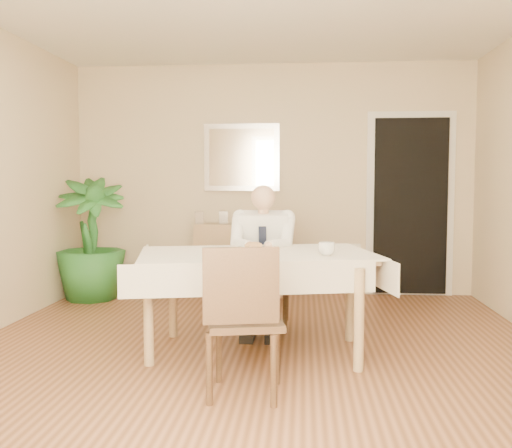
# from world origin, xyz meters

# --- Properties ---
(room) EXTENTS (5.00, 5.02, 2.60)m
(room) POSITION_xyz_m (0.00, 0.00, 1.30)
(room) COLOR brown
(room) RESTS_ON ground
(window) EXTENTS (1.34, 0.04, 1.44)m
(window) POSITION_xyz_m (0.00, -2.47, 1.45)
(window) COLOR white
(window) RESTS_ON room
(doorway) EXTENTS (0.96, 0.07, 2.10)m
(doorway) POSITION_xyz_m (1.55, 2.46, 1.00)
(doorway) COLOR white
(doorway) RESTS_ON ground
(mirror) EXTENTS (0.86, 0.04, 0.76)m
(mirror) POSITION_xyz_m (-0.34, 2.47, 1.55)
(mirror) COLOR silver
(mirror) RESTS_ON room
(dining_table) EXTENTS (1.93, 1.38, 0.75)m
(dining_table) POSITION_xyz_m (0.02, 0.17, 0.67)
(dining_table) COLOR olive
(dining_table) RESTS_ON ground
(chair_far) EXTENTS (0.47, 0.47, 0.95)m
(chair_far) POSITION_xyz_m (0.02, 1.06, 0.54)
(chair_far) COLOR #3C2616
(chair_far) RESTS_ON ground
(chair_near) EXTENTS (0.51, 0.51, 0.91)m
(chair_near) POSITION_xyz_m (0.02, -0.76, 0.51)
(chair_near) COLOR #3C2616
(chair_near) RESTS_ON ground
(seated_man) EXTENTS (0.48, 0.72, 1.24)m
(seated_man) POSITION_xyz_m (0.02, 0.76, 0.69)
(seated_man) COLOR white
(seated_man) RESTS_ON ground
(plate) EXTENTS (0.26, 0.26, 0.02)m
(plate) POSITION_xyz_m (-0.02, 0.36, 0.76)
(plate) COLOR white
(plate) RESTS_ON dining_table
(food) EXTENTS (0.14, 0.14, 0.06)m
(food) POSITION_xyz_m (-0.02, 0.36, 0.78)
(food) COLOR olive
(food) RESTS_ON dining_table
(knife) EXTENTS (0.01, 0.13, 0.01)m
(knife) POSITION_xyz_m (0.02, 0.30, 0.78)
(knife) COLOR silver
(knife) RESTS_ON dining_table
(fork) EXTENTS (0.01, 0.13, 0.01)m
(fork) POSITION_xyz_m (-0.06, 0.30, 0.78)
(fork) COLOR silver
(fork) RESTS_ON dining_table
(coffee_mug) EXTENTS (0.16, 0.16, 0.09)m
(coffee_mug) POSITION_xyz_m (0.53, 0.03, 0.80)
(coffee_mug) COLOR white
(coffee_mug) RESTS_ON dining_table
(sideboard) EXTENTS (1.00, 0.35, 0.80)m
(sideboard) POSITION_xyz_m (-0.34, 2.32, 0.40)
(sideboard) COLOR olive
(sideboard) RESTS_ON ground
(photo_frame_left) EXTENTS (0.10, 0.02, 0.14)m
(photo_frame_left) POSITION_xyz_m (-0.81, 2.34, 0.87)
(photo_frame_left) COLOR silver
(photo_frame_left) RESTS_ON sideboard
(photo_frame_center) EXTENTS (0.10, 0.02, 0.14)m
(photo_frame_center) POSITION_xyz_m (-0.54, 2.37, 0.87)
(photo_frame_center) COLOR silver
(photo_frame_center) RESTS_ON sideboard
(photo_frame_right) EXTENTS (0.10, 0.02, 0.14)m
(photo_frame_right) POSITION_xyz_m (-0.19, 2.33, 0.87)
(photo_frame_right) COLOR silver
(photo_frame_right) RESTS_ON sideboard
(potted_palm) EXTENTS (0.97, 0.97, 1.32)m
(potted_palm) POSITION_xyz_m (-1.93, 1.94, 0.66)
(potted_palm) COLOR #205B20
(potted_palm) RESTS_ON ground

